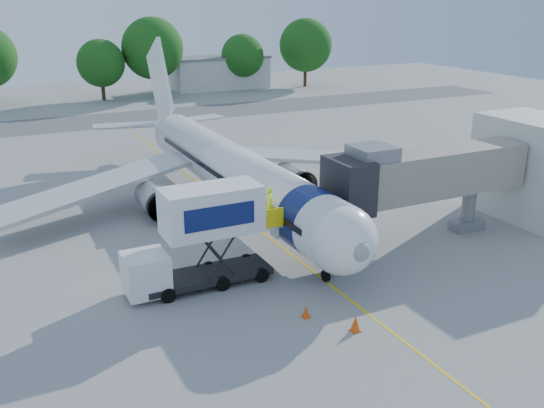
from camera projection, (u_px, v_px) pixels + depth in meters
name	position (u px, v px, depth m)	size (l,w,h in m)	color
ground	(254.00, 226.00, 41.39)	(160.00, 160.00, 0.00)	gray
guidance_line	(254.00, 225.00, 41.39)	(0.15, 70.00, 0.01)	yellow
taxiway_strip	(116.00, 119.00, 77.00)	(120.00, 10.00, 0.01)	#59595B
aircraft	(230.00, 169.00, 43.93)	(34.17, 37.73, 11.35)	white
jet_bridge	(418.00, 176.00, 37.39)	(13.90, 3.20, 6.60)	gray
terminal_stub	(537.00, 169.00, 42.06)	(5.00, 8.00, 7.00)	beige
catering_hiloader	(201.00, 238.00, 31.93)	(8.55, 2.44, 5.50)	black
ground_tug	(447.00, 317.00, 28.24)	(3.58, 2.67, 1.28)	white
safety_cone_a	(355.00, 324.00, 28.24)	(0.49, 0.49, 0.78)	#E34A0B
safety_cone_b	(306.00, 312.00, 29.45)	(0.41, 0.41, 0.65)	#E34A0B
outbuilding_right	(219.00, 72.00, 102.31)	(16.40, 7.40, 5.30)	beige
tree_d	(101.00, 63.00, 89.72)	(7.03, 7.03, 8.97)	#382314
tree_e	(152.00, 48.00, 92.77)	(9.41, 9.41, 12.00)	#382314
tree_f	(242.00, 56.00, 100.53)	(7.08, 7.08, 9.03)	#382314
tree_g	(306.00, 45.00, 103.11)	(8.96, 8.96, 11.43)	#382314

